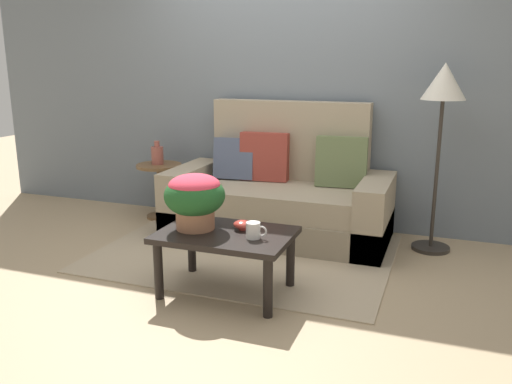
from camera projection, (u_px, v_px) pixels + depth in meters
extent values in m
plane|color=tan|center=(236.00, 261.00, 4.11)|extent=(14.00, 14.00, 0.00)
cube|color=slate|center=(285.00, 65.00, 4.85)|extent=(6.40, 0.12, 2.93)
cube|color=tan|center=(245.00, 252.00, 4.28)|extent=(2.30, 1.72, 0.01)
cube|color=gray|center=(277.00, 223.00, 4.65)|extent=(1.91, 0.87, 0.25)
cube|color=gray|center=(277.00, 199.00, 4.57)|extent=(1.44, 0.79, 0.20)
cube|color=gray|center=(290.00, 153.00, 4.83)|extent=(1.44, 0.16, 0.93)
cube|color=gray|center=(191.00, 197.00, 4.89)|extent=(0.23, 0.87, 0.58)
cube|color=gray|center=(375.00, 215.00, 4.33)|extent=(0.23, 0.87, 0.58)
cube|color=#4C5670|center=(235.00, 158.00, 4.85)|extent=(0.39, 0.26, 0.39)
cube|color=#607047|center=(342.00, 162.00, 4.53)|extent=(0.45, 0.22, 0.44)
cube|color=#93382D|center=(265.00, 157.00, 4.77)|extent=(0.45, 0.21, 0.44)
cylinder|color=black|center=(158.00, 271.00, 3.43)|extent=(0.06, 0.06, 0.39)
cylinder|color=black|center=(268.00, 287.00, 3.18)|extent=(0.06, 0.06, 0.39)
cylinder|color=black|center=(192.00, 247.00, 3.86)|extent=(0.06, 0.06, 0.39)
cylinder|color=black|center=(290.00, 260.00, 3.61)|extent=(0.06, 0.06, 0.39)
cube|color=black|center=(226.00, 235.00, 3.47)|extent=(0.87, 0.59, 0.04)
cylinder|color=brown|center=(161.00, 216.00, 5.25)|extent=(0.28, 0.28, 0.03)
cylinder|color=brown|center=(160.00, 191.00, 5.19)|extent=(0.05, 0.05, 0.48)
cylinder|color=brown|center=(159.00, 166.00, 5.13)|extent=(0.43, 0.43, 0.03)
cylinder|color=#2D2823|center=(430.00, 248.00, 4.36)|extent=(0.30, 0.30, 0.03)
cylinder|color=#2D2823|center=(436.00, 175.00, 4.21)|extent=(0.03, 0.03, 1.19)
cone|color=beige|center=(444.00, 81.00, 4.04)|extent=(0.34, 0.34, 0.28)
cylinder|color=#A36B4C|center=(195.00, 218.00, 3.52)|extent=(0.26, 0.26, 0.14)
ellipsoid|color=#1E5123|center=(195.00, 195.00, 3.48)|extent=(0.40, 0.40, 0.27)
ellipsoid|color=#DB384C|center=(194.00, 185.00, 3.47)|extent=(0.34, 0.34, 0.15)
cylinder|color=white|center=(253.00, 230.00, 3.34)|extent=(0.09, 0.09, 0.10)
torus|color=white|center=(262.00, 231.00, 3.32)|extent=(0.07, 0.01, 0.07)
cylinder|color=#B2382D|center=(243.00, 228.00, 3.51)|extent=(0.05, 0.05, 0.02)
ellipsoid|color=#B2382D|center=(243.00, 224.00, 3.51)|extent=(0.12, 0.12, 0.06)
cylinder|color=#934C42|center=(157.00, 155.00, 5.11)|extent=(0.12, 0.12, 0.17)
cylinder|color=#934C42|center=(157.00, 144.00, 5.08)|extent=(0.05, 0.05, 0.06)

